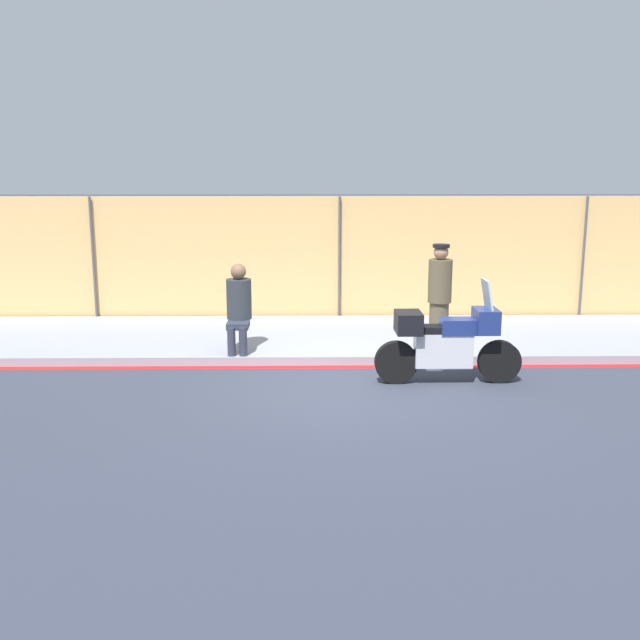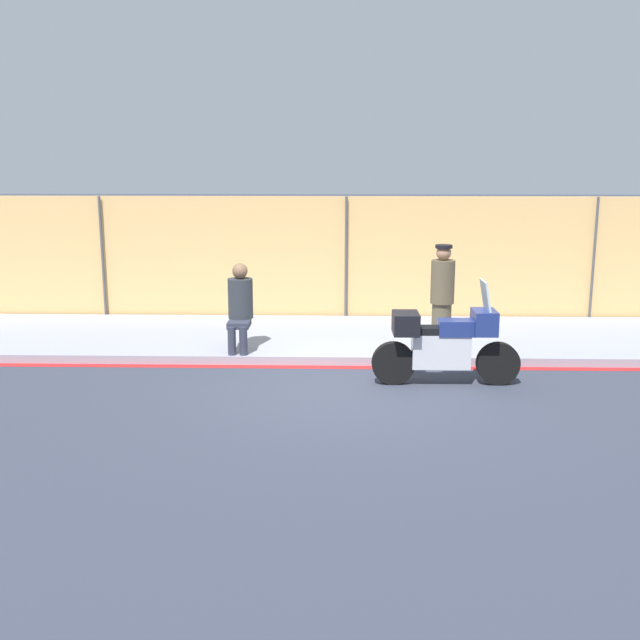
{
  "view_description": "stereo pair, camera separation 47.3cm",
  "coord_description": "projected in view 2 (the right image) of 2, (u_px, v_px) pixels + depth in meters",
  "views": [
    {
      "loc": [
        -0.59,
        -10.04,
        3.14
      ],
      "look_at": [
        -0.42,
        1.32,
        0.7
      ],
      "focal_mm": 42.0,
      "sensor_mm": 36.0,
      "label": 1
    },
    {
      "loc": [
        -0.12,
        -10.03,
        3.14
      ],
      "look_at": [
        -0.42,
        1.32,
        0.7
      ],
      "focal_mm": 42.0,
      "sensor_mm": 36.0,
      "label": 2
    }
  ],
  "objects": [
    {
      "name": "ground_plane",
      "position": [
        348.0,
        389.0,
        10.46
      ],
      "size": [
        120.0,
        120.0,
        0.0
      ],
      "primitive_type": "plane",
      "color": "#333847"
    },
    {
      "name": "sidewalk",
      "position": [
        346.0,
        338.0,
        13.16
      ],
      "size": [
        35.3,
        3.18,
        0.14
      ],
      "color": "#8E93A3",
      "rests_on": "ground_plane"
    },
    {
      "name": "officer_standing",
      "position": [
        442.0,
        295.0,
        12.2
      ],
      "size": [
        0.39,
        0.39,
        1.66
      ],
      "color": "brown",
      "rests_on": "sidewalk"
    },
    {
      "name": "motorcycle",
      "position": [
        445.0,
        343.0,
        10.56
      ],
      "size": [
        2.1,
        0.51,
        1.5
      ],
      "rotation": [
        0.0,
        0.0,
        0.01
      ],
      "color": "black",
      "rests_on": "ground_plane"
    },
    {
      "name": "storefront_fence",
      "position": [
        346.0,
        260.0,
        14.56
      ],
      "size": [
        33.53,
        0.17,
        2.46
      ],
      "color": "#E5B26B",
      "rests_on": "ground_plane"
    },
    {
      "name": "curb_paint_stripe",
      "position": [
        347.0,
        367.0,
        11.54
      ],
      "size": [
        35.3,
        0.18,
        0.01
      ],
      "color": "red",
      "rests_on": "ground_plane"
    },
    {
      "name": "person_seated_on_curb",
      "position": [
        240.0,
        302.0,
        11.96
      ],
      "size": [
        0.4,
        0.72,
        1.39
      ],
      "color": "#2D3342",
      "rests_on": "sidewalk"
    }
  ]
}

